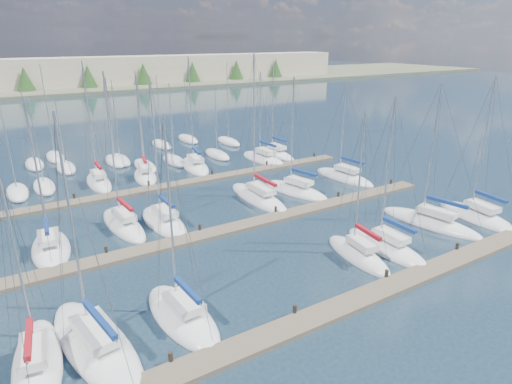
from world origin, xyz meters
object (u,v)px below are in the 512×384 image
sailboat_g (477,216)px  sailboat_p (195,166)px  sailboat_j (164,222)px  sailboat_b (96,344)px  sailboat_h (51,248)px  sailboat_c (182,315)px  sailboat_m (344,177)px  sailboat_r (275,154)px  sailboat_d (358,255)px  sailboat_k (258,197)px  sailboat_a (37,364)px  sailboat_l (296,190)px  sailboat_q (263,159)px  sailboat_f (430,222)px  sailboat_n (99,182)px  sailboat_e (386,247)px  sailboat_o (145,176)px  sailboat_i (123,224)px

sailboat_g → sailboat_p: (-16.04, 29.59, 0.00)m
sailboat_j → sailboat_b: bearing=-124.4°
sailboat_h → sailboat_c: bearing=-62.6°
sailboat_b → sailboat_j: size_ratio=0.99×
sailboat_m → sailboat_j: 23.47m
sailboat_r → sailboat_d: sailboat_r is taller
sailboat_r → sailboat_h: bearing=-156.6°
sailboat_k → sailboat_m: size_ratio=1.28×
sailboat_a → sailboat_l: size_ratio=0.89×
sailboat_p → sailboat_q: sailboat_p is taller
sailboat_f → sailboat_n: size_ratio=0.93×
sailboat_k → sailboat_p: size_ratio=1.06×
sailboat_e → sailboat_m: (9.77, 15.62, -0.01)m
sailboat_e → sailboat_a: size_ratio=1.11×
sailboat_r → sailboat_g: bearing=-85.3°
sailboat_o → sailboat_p: size_ratio=0.91×
sailboat_r → sailboat_a: bearing=-142.0°
sailboat_r → sailboat_p: sailboat_p is taller
sailboat_g → sailboat_i: sailboat_i is taller
sailboat_r → sailboat_m: size_ratio=1.13×
sailboat_p → sailboat_n: 12.42m
sailboat_i → sailboat_j: sailboat_i is taller
sailboat_h → sailboat_m: 33.12m
sailboat_b → sailboat_h: bearing=82.8°
sailboat_p → sailboat_h: size_ratio=1.14×
sailboat_h → sailboat_i: size_ratio=0.90×
sailboat_o → sailboat_j: 14.58m
sailboat_q → sailboat_f: sailboat_f is taller
sailboat_k → sailboat_e: (2.89, -15.07, -0.00)m
sailboat_o → sailboat_l: bearing=-36.5°
sailboat_b → sailboat_m: bearing=15.7°
sailboat_o → sailboat_i: size_ratio=0.93×
sailboat_o → sailboat_d: sailboat_o is taller
sailboat_a → sailboat_q: bearing=48.2°
sailboat_r → sailboat_l: 15.93m
sailboat_o → sailboat_r: sailboat_r is taller
sailboat_c → sailboat_a: size_ratio=1.12×
sailboat_b → sailboat_p: bearing=47.6°
sailboat_g → sailboat_q: 28.63m
sailboat_k → sailboat_d: size_ratio=1.30×
sailboat_c → sailboat_b: size_ratio=0.96×
sailboat_r → sailboat_h: size_ratio=1.07×
sailboat_n → sailboat_d: bearing=-63.5°
sailboat_g → sailboat_m: bearing=105.9°
sailboat_l → sailboat_q: bearing=60.2°
sailboat_l → sailboat_f: bearing=-81.3°
sailboat_o → sailboat_l: 18.73m
sailboat_r → sailboat_c: size_ratio=1.05×
sailboat_a → sailboat_b: bearing=7.8°
sailboat_r → sailboat_b: 42.77m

